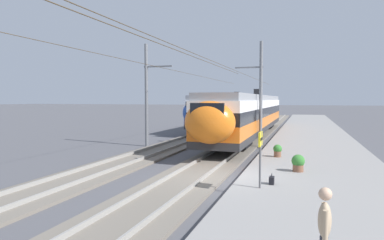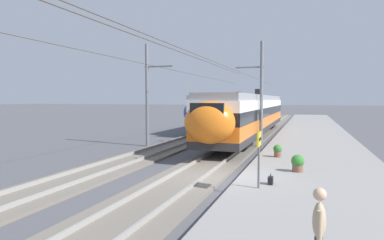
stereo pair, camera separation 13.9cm
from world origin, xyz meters
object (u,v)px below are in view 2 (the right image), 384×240
at_px(train_near_platform, 251,113).
at_px(train_far_track, 231,109).
at_px(platform_sign, 259,147).
at_px(potted_plant_by_shelter, 278,150).
at_px(potted_plant_platform_edge, 298,162).
at_px(passenger_walking, 319,232).
at_px(catenary_mast_far_side, 149,93).
at_px(catenary_mast_mid, 260,93).
at_px(handbag_near_sign, 271,180).

xyz_separation_m(train_near_platform, train_far_track, (12.15, 4.52, 0.00)).
bearing_deg(platform_sign, potted_plant_by_shelter, -0.67).
height_order(train_far_track, potted_plant_by_shelter, train_far_track).
distance_m(potted_plant_platform_edge, potted_plant_by_shelter, 3.77).
height_order(platform_sign, potted_plant_platform_edge, platform_sign).
relative_size(train_near_platform, potted_plant_by_shelter, 42.25).
xyz_separation_m(passenger_walking, potted_plant_platform_edge, (9.39, 0.60, -0.53)).
relative_size(catenary_mast_far_side, potted_plant_by_shelter, 65.50).
distance_m(catenary_mast_mid, catenary_mast_far_side, 8.03).
height_order(train_far_track, potted_plant_platform_edge, train_far_track).
relative_size(catenary_mast_mid, potted_plant_platform_edge, 60.07).
bearing_deg(passenger_walking, train_far_track, 14.56).
height_order(catenary_mast_mid, passenger_walking, catenary_mast_mid).
distance_m(train_far_track, catenary_mast_mid, 19.65).
bearing_deg(passenger_walking, potted_plant_by_shelter, 7.67).
bearing_deg(train_near_platform, potted_plant_platform_edge, -163.77).
bearing_deg(potted_plant_by_shelter, catenary_mast_mid, 18.11).
bearing_deg(potted_plant_platform_edge, train_far_track, 18.10).
bearing_deg(potted_plant_by_shelter, passenger_walking, -172.33).
bearing_deg(passenger_walking, handbag_near_sign, 12.39).
distance_m(train_far_track, handbag_near_sign, 31.24).
xyz_separation_m(platform_sign, potted_plant_platform_edge, (3.33, -1.23, -1.07)).
height_order(train_near_platform, passenger_walking, train_near_platform).
distance_m(catenary_mast_mid, platform_sign, 12.52).
bearing_deg(train_far_track, catenary_mast_far_side, 175.07).
bearing_deg(catenary_mast_mid, catenary_mast_far_side, 102.10).
relative_size(train_far_track, platform_sign, 14.74).
xyz_separation_m(catenary_mast_far_side, platform_sign, (-10.53, -9.50, -2.17)).
bearing_deg(handbag_near_sign, train_near_platform, 11.25).
distance_m(train_near_platform, platform_sign, 18.95).
xyz_separation_m(train_near_platform, potted_plant_by_shelter, (-11.74, -3.31, -1.54)).
xyz_separation_m(catenary_mast_mid, platform_sign, (-12.22, -1.65, -2.16)).
bearing_deg(catenary_mast_mid, potted_plant_platform_edge, -162.02).
height_order(train_far_track, platform_sign, train_far_track).
bearing_deg(potted_plant_by_shelter, potted_plant_platform_edge, -162.22).
relative_size(catenary_mast_mid, catenary_mast_far_side, 1.00).
bearing_deg(train_far_track, potted_plant_by_shelter, -161.85).
relative_size(catenary_mast_far_side, potted_plant_platform_edge, 60.07).
distance_m(train_near_platform, train_far_track, 12.97).
distance_m(handbag_near_sign, potted_plant_by_shelter, 6.24).
bearing_deg(potted_plant_by_shelter, train_far_track, 18.15).
height_order(train_near_platform, catenary_mast_far_side, catenary_mast_far_side).
bearing_deg(catenary_mast_mid, platform_sign, -172.31).
relative_size(catenary_mast_mid, platform_sign, 22.46).
bearing_deg(catenary_mast_mid, train_near_platform, 13.77).
relative_size(potted_plant_platform_edge, potted_plant_by_shelter, 1.09).
height_order(train_near_platform, catenary_mast_mid, catenary_mast_mid).
bearing_deg(train_far_track, passenger_walking, -165.44).
xyz_separation_m(train_near_platform, catenary_mast_mid, (-6.45, -1.58, 1.73)).
distance_m(catenary_mast_far_side, potted_plant_platform_edge, 13.32).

